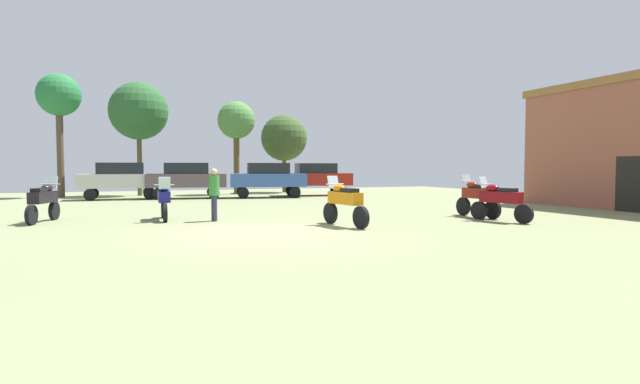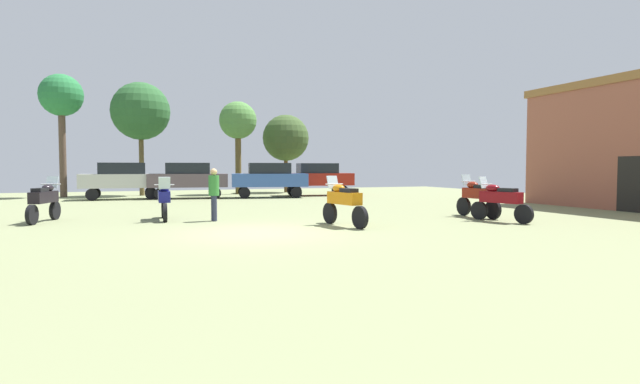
% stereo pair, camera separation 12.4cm
% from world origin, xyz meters
% --- Properties ---
extents(ground_plane, '(44.00, 52.00, 0.02)m').
position_xyz_m(ground_plane, '(0.00, 0.00, 0.01)').
color(ground_plane, '#798157').
extents(motorcycle_2, '(0.71, 2.22, 1.49)m').
position_xyz_m(motorcycle_2, '(2.73, 0.61, 0.75)').
color(motorcycle_2, black).
rests_on(motorcycle_2, ground).
extents(motorcycle_4, '(0.62, 2.15, 1.49)m').
position_xyz_m(motorcycle_4, '(8.13, 1.32, 0.75)').
color(motorcycle_4, black).
rests_on(motorcycle_4, ground).
extents(motorcycle_6, '(0.80, 2.17, 1.44)m').
position_xyz_m(motorcycle_6, '(7.89, -0.09, 0.73)').
color(motorcycle_6, black).
rests_on(motorcycle_6, ground).
extents(motorcycle_7, '(0.80, 2.10, 1.45)m').
position_xyz_m(motorcycle_7, '(-5.76, 4.95, 0.73)').
color(motorcycle_7, black).
rests_on(motorcycle_7, ground).
extents(motorcycle_8, '(0.62, 2.06, 1.44)m').
position_xyz_m(motorcycle_8, '(-2.16, 4.28, 0.72)').
color(motorcycle_8, black).
rests_on(motorcycle_8, ground).
extents(car_1, '(4.32, 1.86, 2.00)m').
position_xyz_m(car_1, '(-3.67, 16.17, 1.19)').
color(car_1, black).
rests_on(car_1, ground).
extents(car_2, '(4.47, 2.24, 2.00)m').
position_xyz_m(car_2, '(-0.23, 15.77, 1.19)').
color(car_2, black).
rests_on(car_2, ground).
extents(car_3, '(4.55, 2.52, 2.00)m').
position_xyz_m(car_3, '(4.27, 14.89, 1.19)').
color(car_3, black).
rests_on(car_3, ground).
extents(car_4, '(4.49, 2.33, 2.00)m').
position_xyz_m(car_4, '(7.56, 15.79, 1.19)').
color(car_4, black).
rests_on(car_4, ground).
extents(person_2, '(0.38, 0.38, 1.71)m').
position_xyz_m(person_2, '(-0.66, 3.36, 1.02)').
color(person_2, '#2C3146').
rests_on(person_2, ground).
extents(tree_1, '(2.43, 2.43, 7.17)m').
position_xyz_m(tree_1, '(-6.96, 19.53, 5.80)').
color(tree_1, brown).
rests_on(tree_1, ground).
extents(tree_2, '(3.22, 3.22, 5.42)m').
position_xyz_m(tree_2, '(6.89, 20.25, 3.81)').
color(tree_2, brown).
rests_on(tree_2, ground).
extents(tree_3, '(2.42, 2.42, 6.02)m').
position_xyz_m(tree_3, '(3.30, 19.09, 4.72)').
color(tree_3, brown).
rests_on(tree_3, ground).
extents(tree_4, '(3.53, 3.53, 6.97)m').
position_xyz_m(tree_4, '(-2.62, 19.64, 5.20)').
color(tree_4, brown).
rests_on(tree_4, ground).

